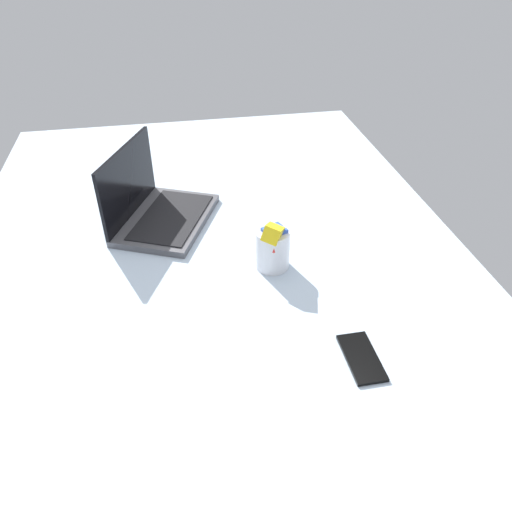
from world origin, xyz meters
The scene contains 4 objects.
bed_mattress centered at (0.00, 0.00, 9.00)cm, with size 180.00×140.00×18.00cm, color silver.
laptop centered at (9.54, 15.23, 22.41)cm, with size 39.47×34.36×23.00cm.
snack_cup centered at (-18.65, -14.41, 24.20)cm, with size 10.07×9.00×15.06cm.
cell_phone centered at (-54.21, -26.36, 18.40)cm, with size 6.80×14.00×0.80cm, color black.
Camera 1 is at (-120.55, 8.96, 98.55)cm, focal length 34.51 mm.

